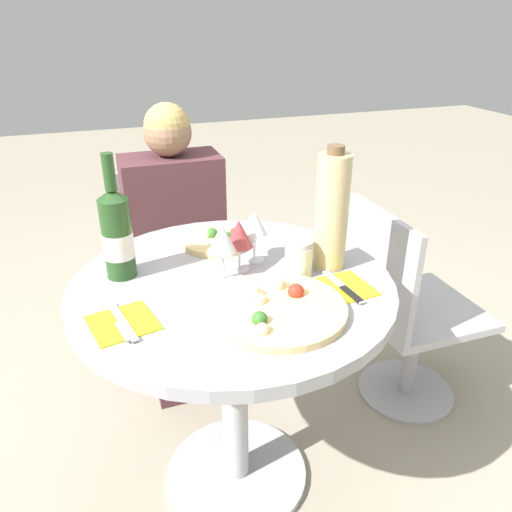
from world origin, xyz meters
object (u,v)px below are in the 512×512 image
object	(u,v)px
seated_diner	(181,264)
tall_carafe	(332,212)
chair_empty_side	(404,314)
chair_behind_diner	(176,271)
pizza_large	(276,308)
wine_bottle	(117,234)
dining_table	(233,330)

from	to	relation	value
seated_diner	tall_carafe	xyz separation A→B (m)	(0.32, -0.67, 0.43)
chair_empty_side	chair_behind_diner	bearing A→B (deg)	-129.98
pizza_large	wine_bottle	size ratio (longest dim) A/B	1.00
seated_diner	pizza_large	xyz separation A→B (m)	(0.08, -0.86, 0.28)
pizza_large	tall_carafe	world-z (taller)	tall_carafe
chair_behind_diner	seated_diner	bearing A→B (deg)	90.00
chair_behind_diner	tall_carafe	bearing A→B (deg)	111.52
seated_diner	chair_empty_side	xyz separation A→B (m)	(0.76, -0.49, -0.11)
dining_table	pizza_large	size ratio (longest dim) A/B	2.57
seated_diner	chair_empty_side	distance (m)	0.92
dining_table	chair_behind_diner	bearing A→B (deg)	91.92
chair_empty_side	tall_carafe	size ratio (longest dim) A/B	2.32
dining_table	tall_carafe	distance (m)	0.45
chair_empty_side	tall_carafe	xyz separation A→B (m)	(-0.44, -0.18, 0.54)
pizza_large	chair_behind_diner	bearing A→B (deg)	94.84
seated_diner	wine_bottle	xyz separation A→B (m)	(-0.26, -0.53, 0.39)
chair_empty_side	pizza_large	size ratio (longest dim) A/B	2.37
chair_behind_diner	wine_bottle	size ratio (longest dim) A/B	2.36
chair_behind_diner	dining_table	bearing A→B (deg)	91.92
pizza_large	wine_bottle	world-z (taller)	wine_bottle
dining_table	chair_empty_side	bearing A→B (deg)	13.11
dining_table	wine_bottle	distance (m)	0.43
dining_table	seated_diner	xyz separation A→B (m)	(-0.03, 0.67, -0.10)
seated_diner	pizza_large	size ratio (longest dim) A/B	3.25
chair_behind_diner	seated_diner	xyz separation A→B (m)	(-0.00, -0.14, 0.11)
tall_carafe	pizza_large	bearing A→B (deg)	-142.23
dining_table	seated_diner	bearing A→B (deg)	92.34
dining_table	pizza_large	xyz separation A→B (m)	(0.06, -0.19, 0.18)
wine_bottle	dining_table	bearing A→B (deg)	-25.45
pizza_large	tall_carafe	xyz separation A→B (m)	(0.24, 0.18, 0.16)
wine_bottle	tall_carafe	distance (m)	0.60
dining_table	chair_empty_side	xyz separation A→B (m)	(0.74, 0.17, -0.20)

